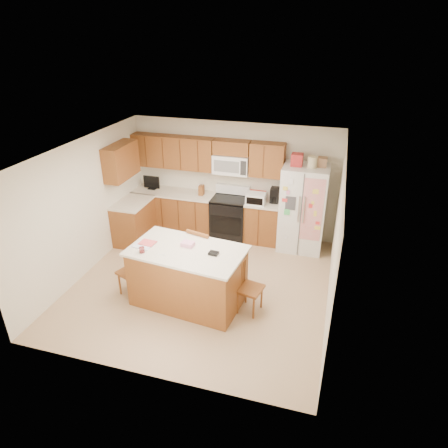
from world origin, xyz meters
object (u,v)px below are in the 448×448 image
(windsor_chair_left, at_px, (132,272))
(windsor_chair_back, at_px, (203,257))
(stove, at_px, (230,217))
(refrigerator, at_px, (303,208))
(windsor_chair_right, at_px, (249,288))
(island, at_px, (188,276))

(windsor_chair_left, distance_m, windsor_chair_back, 1.27)
(stove, distance_m, refrigerator, 1.63)
(stove, xyz_separation_m, refrigerator, (1.57, -0.06, 0.45))
(stove, distance_m, windsor_chair_left, 2.75)
(stove, bearing_deg, windsor_chair_back, -89.97)
(stove, relative_size, windsor_chair_left, 1.18)
(refrigerator, xyz_separation_m, windsor_chair_left, (-2.62, -2.48, -0.47))
(windsor_chair_back, relative_size, windsor_chair_right, 1.16)
(refrigerator, xyz_separation_m, island, (-1.61, -2.42, -0.41))
(island, bearing_deg, refrigerator, 56.26)
(stove, bearing_deg, island, -91.01)
(windsor_chair_left, relative_size, windsor_chair_back, 0.89)
(refrigerator, height_order, windsor_chair_left, refrigerator)
(stove, height_order, windsor_chair_back, stove)
(island, bearing_deg, windsor_chair_back, 86.10)
(windsor_chair_back, bearing_deg, refrigerator, 48.26)
(island, distance_m, windsor_chair_right, 1.04)
(stove, relative_size, refrigerator, 0.55)
(island, height_order, windsor_chair_back, island)
(windsor_chair_left, relative_size, windsor_chair_right, 1.03)
(stove, xyz_separation_m, windsor_chair_left, (-1.05, -2.54, -0.02))
(windsor_chair_back, bearing_deg, stove, 90.03)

